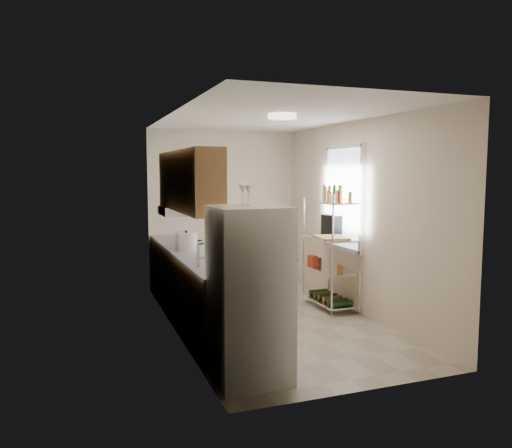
{
  "coord_description": "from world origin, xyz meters",
  "views": [
    {
      "loc": [
        -2.34,
        -5.83,
        1.92
      ],
      "look_at": [
        -0.13,
        0.25,
        1.24
      ],
      "focal_mm": 35.0,
      "sensor_mm": 36.0,
      "label": 1
    }
  ],
  "objects_px": {
    "rice_cooker": "(186,242)",
    "espresso_machine": "(331,224)",
    "refrigerator": "(249,294)",
    "cutting_board": "(332,238)",
    "frying_pan_large": "(185,245)"
  },
  "relations": [
    {
      "from": "rice_cooker",
      "to": "espresso_machine",
      "type": "relative_size",
      "value": 0.91
    },
    {
      "from": "refrigerator",
      "to": "espresso_machine",
      "type": "height_order",
      "value": "refrigerator"
    },
    {
      "from": "refrigerator",
      "to": "rice_cooker",
      "type": "relative_size",
      "value": 5.73
    },
    {
      "from": "refrigerator",
      "to": "cutting_board",
      "type": "bearing_deg",
      "value": 44.18
    },
    {
      "from": "refrigerator",
      "to": "frying_pan_large",
      "type": "relative_size",
      "value": 6.76
    },
    {
      "from": "frying_pan_large",
      "to": "cutting_board",
      "type": "bearing_deg",
      "value": -29.05
    },
    {
      "from": "refrigerator",
      "to": "cutting_board",
      "type": "distance_m",
      "value": 2.5
    },
    {
      "from": "refrigerator",
      "to": "rice_cooker",
      "type": "distance_m",
      "value": 2.15
    },
    {
      "from": "frying_pan_large",
      "to": "cutting_board",
      "type": "relative_size",
      "value": 0.49
    },
    {
      "from": "cutting_board",
      "to": "espresso_machine",
      "type": "height_order",
      "value": "espresso_machine"
    },
    {
      "from": "refrigerator",
      "to": "espresso_machine",
      "type": "xyz_separation_m",
      "value": [
        1.98,
        2.1,
        0.36
      ]
    },
    {
      "from": "rice_cooker",
      "to": "frying_pan_large",
      "type": "relative_size",
      "value": 1.18
    },
    {
      "from": "refrigerator",
      "to": "frying_pan_large",
      "type": "xyz_separation_m",
      "value": [
        -0.09,
        2.43,
        0.12
      ]
    },
    {
      "from": "rice_cooker",
      "to": "frying_pan_large",
      "type": "xyz_separation_m",
      "value": [
        0.04,
        0.29,
        -0.09
      ]
    },
    {
      "from": "refrigerator",
      "to": "frying_pan_large",
      "type": "distance_m",
      "value": 2.43
    }
  ]
}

